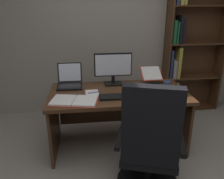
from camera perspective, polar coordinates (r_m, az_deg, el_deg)
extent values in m
cube|color=#A89E8E|center=(3.62, 0.71, 14.37)|extent=(5.03, 0.12, 2.55)
cube|color=#4C2D19|center=(2.63, 1.58, -1.01)|extent=(1.60, 0.80, 0.04)
cube|color=#4C2D19|center=(2.79, -14.43, -8.64)|extent=(0.03, 0.74, 0.69)
cube|color=#4C2D19|center=(2.99, 16.30, -6.75)|extent=(0.03, 0.74, 0.69)
cube|color=#4C2D19|center=(3.11, 0.48, -4.06)|extent=(1.48, 0.03, 0.48)
cube|color=#4C2D19|center=(3.63, 13.98, 11.20)|extent=(0.02, 0.27, 2.23)
cube|color=#4C2D19|center=(4.04, 26.26, 10.63)|extent=(0.02, 0.27, 2.23)
cube|color=#4C2D19|center=(3.93, 19.61, 11.32)|extent=(0.93, 0.01, 2.23)
cube|color=#4C2D19|center=(4.13, 18.54, -4.22)|extent=(0.88, 0.25, 0.02)
cube|color=gray|center=(3.85, 13.74, -1.93)|extent=(0.03, 0.16, 0.42)
cube|color=gold|center=(3.90, 14.23, -2.64)|extent=(0.04, 0.19, 0.30)
cube|color=maroon|center=(3.89, 15.07, -1.51)|extent=(0.05, 0.19, 0.46)
cube|color=gray|center=(3.89, 15.76, -1.42)|extent=(0.03, 0.16, 0.48)
cube|color=black|center=(3.95, 16.25, -2.62)|extent=(0.03, 0.17, 0.29)
cube|color=gold|center=(3.96, 16.86, -2.14)|extent=(0.03, 0.19, 0.35)
cube|color=#4C2D19|center=(3.94, 19.45, 3.07)|extent=(0.88, 0.25, 0.02)
cube|color=navy|center=(3.67, 14.57, 6.20)|extent=(0.04, 0.16, 0.45)
cube|color=gray|center=(3.74, 15.24, 5.16)|extent=(0.06, 0.21, 0.29)
cube|color=gold|center=(3.74, 16.31, 6.57)|extent=(0.05, 0.21, 0.49)
cube|color=#4C2D19|center=(3.82, 20.46, 10.96)|extent=(0.88, 0.25, 0.02)
cube|color=#195633|center=(3.60, 15.29, 13.93)|extent=(0.05, 0.18, 0.34)
cube|color=#195633|center=(3.63, 15.93, 13.73)|extent=(0.03, 0.21, 0.32)
cube|color=black|center=(3.64, 16.61, 14.40)|extent=(0.04, 0.22, 0.41)
cube|color=black|center=(3.66, 17.21, 14.01)|extent=(0.04, 0.21, 0.36)
cube|color=#4C2D19|center=(3.77, 21.57, 19.20)|extent=(0.88, 0.25, 0.02)
cylinder|color=black|center=(2.34, 9.11, -19.01)|extent=(0.06, 0.06, 0.30)
cube|color=black|center=(2.23, 9.39, -15.35)|extent=(0.62, 0.61, 0.07)
cube|color=black|center=(1.85, 9.93, -9.39)|extent=(0.48, 0.24, 0.70)
cube|color=black|center=(2.17, 2.02, -12.10)|extent=(0.16, 0.38, 0.04)
cube|color=black|center=(2.18, 17.17, -13.02)|extent=(0.16, 0.38, 0.04)
cube|color=black|center=(2.87, 0.29, 1.53)|extent=(0.22, 0.16, 0.02)
cylinder|color=black|center=(2.85, 0.29, 2.57)|extent=(0.04, 0.04, 0.09)
cube|color=black|center=(2.81, 0.27, 6.33)|extent=(0.47, 0.02, 0.29)
cube|color=white|center=(2.79, 0.33, 6.22)|extent=(0.44, 0.00, 0.26)
cube|color=black|center=(2.82, -10.65, 0.80)|extent=(0.30, 0.26, 0.02)
cube|color=#2D2D30|center=(2.80, -10.68, 0.90)|extent=(0.26, 0.14, 0.00)
cube|color=black|center=(2.93, -10.66, 4.31)|extent=(0.30, 0.06, 0.24)
cube|color=white|center=(2.93, -10.67, 4.31)|extent=(0.27, 0.05, 0.22)
cube|color=black|center=(2.46, 1.62, -1.84)|extent=(0.42, 0.15, 0.02)
ellipsoid|color=black|center=(2.52, 8.38, -1.32)|extent=(0.06, 0.10, 0.04)
cube|color=black|center=(2.97, 10.44, 1.73)|extent=(0.14, 0.12, 0.01)
cube|color=black|center=(2.92, 10.71, 1.66)|extent=(0.24, 0.01, 0.01)
cube|color=#DB422D|center=(3.04, 9.94, 4.01)|extent=(0.27, 0.22, 0.14)
cube|color=white|center=(3.03, 9.98, 4.14)|extent=(0.25, 0.20, 0.13)
cube|color=#DB422D|center=(2.43, -12.37, -2.89)|extent=(0.29, 0.33, 0.01)
cube|color=#DB422D|center=(2.37, -6.71, -3.10)|extent=(0.29, 0.33, 0.01)
cube|color=white|center=(2.42, -12.39, -2.63)|extent=(0.27, 0.31, 0.02)
cube|color=white|center=(2.37, -6.72, -2.84)|extent=(0.27, 0.31, 0.02)
cylinder|color=#B7B7BC|center=(2.39, -9.58, -2.82)|extent=(0.07, 0.26, 0.02)
cube|color=white|center=(2.58, -5.06, -0.94)|extent=(0.16, 0.22, 0.01)
cylinder|color=navy|center=(2.58, -4.63, -0.74)|extent=(0.14, 0.05, 0.01)
cylinder|color=#334C7A|center=(2.76, 13.79, 1.02)|extent=(0.08, 0.08, 0.10)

